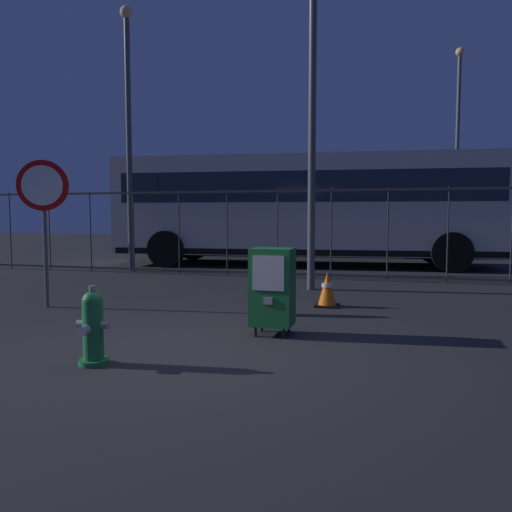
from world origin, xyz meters
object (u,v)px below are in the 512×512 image
street_light_near_right (457,136)px  street_light_far_left (128,118)px  traffic_cone (327,290)px  newspaper_box_primary (272,287)px  bus_far (300,207)px  stop_sign (43,202)px  street_light_near_left (313,30)px  fire_hydrant (93,328)px  bus_near (306,205)px

street_light_near_right → street_light_far_left: size_ratio=1.16×
street_light_near_right → traffic_cone: bearing=-104.0°
newspaper_box_primary → bus_far: bus_far is taller
newspaper_box_primary → traffic_cone: newspaper_box_primary is taller
newspaper_box_primary → stop_sign: size_ratio=0.46×
newspaper_box_primary → bus_far: 12.60m
street_light_near_left → bus_far: bearing=101.8°
fire_hydrant → bus_near: bearing=88.4°
fire_hydrant → street_light_near_right: size_ratio=0.10×
street_light_near_left → street_light_near_right: (3.69, 10.93, -0.43)m
fire_hydrant → bus_far: bearing=92.5°
newspaper_box_primary → bus_far: (-1.96, 12.40, 1.14)m
newspaper_box_primary → street_light_far_left: (-5.09, 5.80, 3.24)m
street_light_near_right → street_light_far_left: street_light_near_right is taller
street_light_near_left → street_light_far_left: (-4.93, 2.04, -0.96)m
newspaper_box_primary → bus_far: size_ratio=0.10×
bus_near → street_light_near_left: street_light_near_left is taller
stop_sign → fire_hydrant: bearing=-45.3°
traffic_cone → fire_hydrant: bearing=-115.3°
fire_hydrant → bus_near: 10.10m
fire_hydrant → street_light_near_right: bearing=73.3°
bus_far → bus_near: bearing=-82.3°
street_light_far_left → street_light_near_left: bearing=-22.5°
fire_hydrant → bus_near: bus_near is taller
traffic_cone → bus_far: bearing=102.7°
fire_hydrant → traffic_cone: bearing=64.7°
bus_far → fire_hydrant: bearing=-92.6°
stop_sign → bus_near: bearing=70.4°
street_light_near_left → fire_hydrant: bearing=-102.5°
street_light_near_right → street_light_far_left: 12.39m
stop_sign → street_light_near_left: size_ratio=0.27×
street_light_near_left → street_light_near_right: 11.54m
stop_sign → street_light_near_right: 15.89m
fire_hydrant → street_light_near_right: 17.47m
fire_hydrant → stop_sign: stop_sign is taller
bus_near → street_light_near_right: street_light_near_right is taller
street_light_near_left → street_light_near_right: bearing=71.4°
bus_far → street_light_near_left: street_light_near_left is taller
stop_sign → bus_near: 8.04m
bus_near → street_light_near_left: size_ratio=1.27×
newspaper_box_primary → street_light_near_right: bearing=76.5°
stop_sign → bus_far: size_ratio=0.21×
fire_hydrant → newspaper_box_primary: 2.10m
stop_sign → street_light_near_right: size_ratio=0.29×
newspaper_box_primary → street_light_far_left: bearing=131.2°
stop_sign → bus_far: bus_far is taller
street_light_near_right → stop_sign: bearing=-117.7°
traffic_cone → newspaper_box_primary: bearing=-100.4°
stop_sign → street_light_near_left: street_light_near_left is taller
traffic_cone → street_light_near_left: (-0.53, 1.72, 4.52)m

